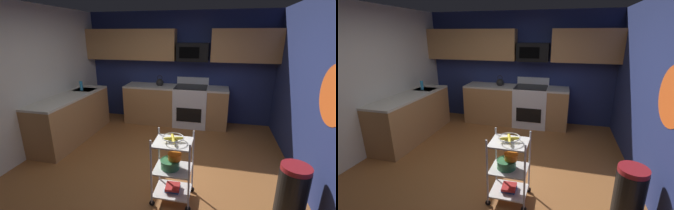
{
  "view_description": "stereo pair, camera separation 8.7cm",
  "coord_description": "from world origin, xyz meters",
  "views": [
    {
      "loc": [
        0.97,
        -2.98,
        2.09
      ],
      "look_at": [
        0.24,
        0.24,
        1.05
      ],
      "focal_mm": 24.19,
      "sensor_mm": 36.0,
      "label": 1
    },
    {
      "loc": [
        1.06,
        -2.96,
        2.09
      ],
      "look_at": [
        0.24,
        0.24,
        1.05
      ],
      "focal_mm": 24.19,
      "sensor_mm": 36.0,
      "label": 2
    }
  ],
  "objects": [
    {
      "name": "book_stack",
      "position": [
        0.48,
        -0.52,
        0.16
      ],
      "size": [
        0.2,
        0.2,
        0.06
      ],
      "color": "#1E4C8C",
      "rests_on": "rolling_cart"
    },
    {
      "name": "oven_range",
      "position": [
        0.36,
        2.1,
        0.48
      ],
      "size": [
        0.76,
        0.65,
        1.1
      ],
      "color": "white",
      "rests_on": "ground"
    },
    {
      "name": "upper_cabinets",
      "position": [
        -0.08,
        2.23,
        1.85
      ],
      "size": [
        4.4,
        0.33,
        0.7
      ],
      "color": "#B27F4C"
    },
    {
      "name": "trash_can",
      "position": [
        1.9,
        -0.48,
        0.33
      ],
      "size": [
        0.34,
        0.42,
        0.66
      ],
      "color": "black",
      "rests_on": "ground"
    },
    {
      "name": "wall_right",
      "position": [
        2.23,
        0.0,
        1.3
      ],
      "size": [
        0.06,
        4.8,
        2.6
      ],
      "primitive_type": "cube",
      "color": "navy",
      "rests_on": "ground"
    },
    {
      "name": "mixing_bowl_small",
      "position": [
        0.49,
        -0.5,
        0.62
      ],
      "size": [
        0.18,
        0.18,
        0.08
      ],
      "color": "orange",
      "rests_on": "rolling_cart"
    },
    {
      "name": "kettle",
      "position": [
        -0.38,
        2.1,
        1.0
      ],
      "size": [
        0.21,
        0.18,
        0.26
      ],
      "color": "black",
      "rests_on": "counter_run"
    },
    {
      "name": "fruit_bowl",
      "position": [
        0.48,
        -0.52,
        0.88
      ],
      "size": [
        0.27,
        0.27,
        0.07
      ],
      "color": "silver",
      "rests_on": "rolling_cart"
    },
    {
      "name": "wall_back",
      "position": [
        0.0,
        2.43,
        1.3
      ],
      "size": [
        4.52,
        0.06,
        2.6
      ],
      "primitive_type": "cube",
      "color": "navy",
      "rests_on": "ground"
    },
    {
      "name": "dish_soap_bottle",
      "position": [
        -1.92,
        1.27,
        1.02
      ],
      "size": [
        0.06,
        0.06,
        0.2
      ],
      "primitive_type": "cylinder",
      "color": "#2D8CBF",
      "rests_on": "counter_run"
    },
    {
      "name": "floor",
      "position": [
        0.0,
        0.0,
        -0.02
      ],
      "size": [
        4.4,
        4.8,
        0.04
      ],
      "primitive_type": "cube",
      "color": "#995B2D",
      "rests_on": "ground"
    },
    {
      "name": "wall_left",
      "position": [
        -2.23,
        0.0,
        1.3
      ],
      "size": [
        0.06,
        4.8,
        2.6
      ],
      "primitive_type": "cube",
      "color": "silver",
      "rests_on": "ground"
    },
    {
      "name": "rolling_cart",
      "position": [
        0.48,
        -0.52,
        0.45
      ],
      "size": [
        0.53,
        0.4,
        0.91
      ],
      "color": "silver",
      "rests_on": "ground"
    },
    {
      "name": "counter_run",
      "position": [
        -0.86,
        1.53,
        0.46
      ],
      "size": [
        3.41,
        2.55,
        0.92
      ],
      "color": "#B27F4C",
      "rests_on": "ground"
    },
    {
      "name": "microwave",
      "position": [
        0.36,
        2.21,
        1.7
      ],
      "size": [
        0.7,
        0.39,
        0.4
      ],
      "color": "black"
    },
    {
      "name": "wall_flower_decal",
      "position": [
        2.2,
        -0.27,
        1.45
      ],
      "size": [
        0.0,
        0.69,
        0.69
      ],
      "primitive_type": "cylinder",
      "rotation": [
        0.0,
        1.57,
        0.0
      ],
      "color": "#E5591E"
    },
    {
      "name": "mixing_bowl_large",
      "position": [
        0.44,
        -0.52,
        0.52
      ],
      "size": [
        0.25,
        0.25,
        0.11
      ],
      "color": "#387F4C",
      "rests_on": "rolling_cart"
    }
  ]
}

